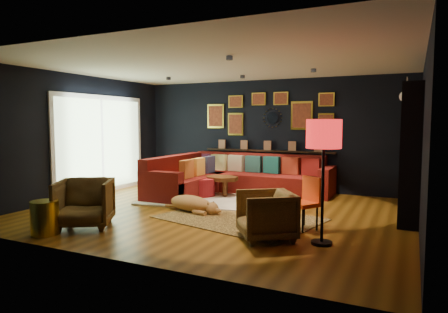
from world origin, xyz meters
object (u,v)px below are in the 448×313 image
at_px(pouf, 202,187).
at_px(orange_chair, 307,199).
at_px(armchair_left, 84,201).
at_px(dog, 190,200).
at_px(coffee_table, 221,180).
at_px(sectional, 229,179).
at_px(gold_stool, 45,218).
at_px(floor_lamp, 324,139).
at_px(armchair_right, 266,213).

bearing_deg(pouf, orange_chair, -30.53).
bearing_deg(armchair_left, dog, 28.85).
bearing_deg(dog, pouf, 122.80).
bearing_deg(coffee_table, sectional, 91.98).
height_order(sectional, gold_stool, sectional).
bearing_deg(floor_lamp, coffee_table, 136.98).
bearing_deg(dog, armchair_right, -16.90).
bearing_deg(gold_stool, pouf, 79.25).
relative_size(coffee_table, gold_stool, 1.83).
xyz_separation_m(coffee_table, floor_lamp, (2.68, -2.51, 1.03)).
distance_m(pouf, floor_lamp, 3.93).
distance_m(gold_stool, floor_lamp, 4.04).
bearing_deg(sectional, dog, -85.08).
bearing_deg(armchair_right, floor_lamp, 61.46).
relative_size(pouf, dog, 0.46).
height_order(coffee_table, armchair_left, armchair_left).
distance_m(coffee_table, dog, 1.61).
distance_m(armchair_right, dog, 2.05).
height_order(pouf, floor_lamp, floor_lamp).
distance_m(gold_stool, dog, 2.44).
height_order(pouf, gold_stool, gold_stool).
bearing_deg(armchair_left, coffee_table, 45.35).
relative_size(armchair_right, dog, 0.59).
bearing_deg(coffee_table, armchair_right, -53.20).
height_order(coffee_table, dog, coffee_table).
bearing_deg(sectional, orange_chair, -43.99).
relative_size(floor_lamp, dog, 1.33).
bearing_deg(gold_stool, armchair_right, 21.43).
distance_m(sectional, armchair_left, 3.69).
xyz_separation_m(coffee_table, armchair_right, (1.94, -2.59, 0.02)).
relative_size(pouf, armchair_right, 0.78).
height_order(armchair_right, dog, armchair_right).
bearing_deg(gold_stool, floor_lamp, 18.61).
bearing_deg(floor_lamp, orange_chair, 118.63).
relative_size(coffee_table, dog, 0.72).
distance_m(coffee_table, pouf, 0.45).
relative_size(gold_stool, dog, 0.39).
bearing_deg(dog, orange_chair, 5.90).
distance_m(armchair_left, floor_lamp, 3.66).
relative_size(armchair_left, floor_lamp, 0.49).
relative_size(pouf, orange_chair, 0.72).
xyz_separation_m(gold_stool, dog, (1.15, 2.15, -0.03)).
bearing_deg(orange_chair, floor_lamp, -27.53).
bearing_deg(dog, floor_lamp, -7.45).
height_order(floor_lamp, dog, floor_lamp).
height_order(coffee_table, floor_lamp, floor_lamp).
height_order(orange_chair, dog, orange_chair).
distance_m(orange_chair, dog, 2.19).
bearing_deg(gold_stool, coffee_table, 75.19).
xyz_separation_m(sectional, orange_chair, (2.34, -2.26, 0.14)).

